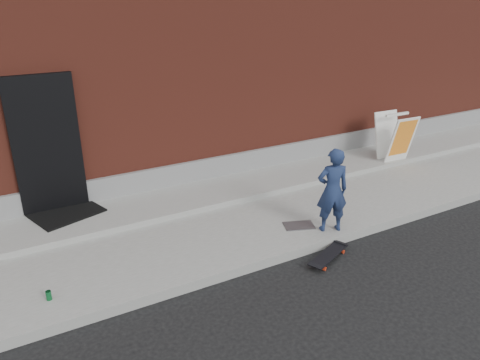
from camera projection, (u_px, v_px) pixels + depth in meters
ground at (280, 264)px, 6.85m from camera, size 80.00×80.00×0.00m
sidewalk at (232, 218)px, 8.03m from camera, size 20.00×3.00×0.15m
apron at (209, 193)px, 8.71m from camera, size 20.00×1.20×0.10m
building at (126, 42)px, 11.54m from camera, size 20.00×8.10×5.00m
child at (332, 190)px, 7.24m from camera, size 0.58×0.48×1.37m
skateboard at (329, 255)px, 6.92m from camera, size 0.86×0.53×0.10m
pizza_sign at (395, 137)px, 10.06m from camera, size 0.65×0.76×1.03m
soda_can at (49, 295)px, 5.79m from camera, size 0.08×0.08×0.12m
doormat at (66, 212)px, 7.80m from camera, size 1.25×1.12×0.03m
utility_plate at (299, 225)px, 7.60m from camera, size 0.56×0.45×0.01m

